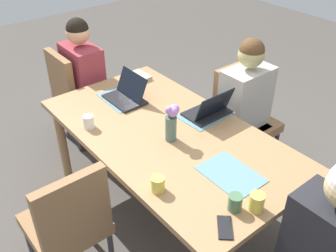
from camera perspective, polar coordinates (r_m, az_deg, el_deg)
ground_plane at (r=3.06m, az=0.00°, el=-12.10°), size 10.00×10.00×0.00m
dining_table at (r=2.63m, az=0.00°, el=-2.25°), size 1.86×1.01×0.73m
chair_head_right_left_near at (r=3.63m, az=-13.62°, el=4.87°), size 0.44×0.44×0.90m
person_head_right_left_near at (r=3.59m, az=-12.18°, el=5.28°), size 0.40×0.36×1.19m
chair_near_left_mid at (r=3.28m, az=10.82°, el=1.92°), size 0.44×0.44×0.90m
person_near_left_mid at (r=3.18m, az=11.15°, el=1.42°), size 0.36×0.40×1.19m
chair_far_right_near at (r=2.37m, az=-14.58°, el=-13.55°), size 0.44×0.44×0.90m
flower_vase at (r=2.44m, az=0.53°, el=0.79°), size 0.10×0.10×0.26m
placemat_head_right_left_near at (r=2.99m, az=-6.86°, el=4.09°), size 0.37×0.27×0.00m
placemat_near_left_mid at (r=2.79m, az=5.48°, el=1.72°), size 0.28×0.37×0.00m
placemat_head_left_left_far at (r=2.28m, az=9.31°, el=-7.10°), size 0.36×0.26×0.00m
laptop_near_left_mid at (r=2.76m, az=6.10°, el=2.34°), size 0.22×0.32×0.21m
laptop_head_right_left_near at (r=2.95m, az=-6.16°, el=4.62°), size 0.32×0.22×0.20m
coffee_mug_near_left at (r=2.07m, az=13.08°, el=-10.98°), size 0.08×0.08×0.10m
coffee_mug_near_right at (r=2.12m, az=-1.52°, el=-8.63°), size 0.08×0.08×0.09m
coffee_mug_centre_left at (r=2.67m, az=-11.74°, el=0.63°), size 0.08×0.08×0.09m
coffee_mug_centre_right at (r=2.05m, az=9.95°, el=-11.16°), size 0.08×0.08×0.09m
book_red_cover at (r=3.28m, az=-4.38°, el=7.37°), size 0.20×0.15×0.03m
phone_black at (r=1.98m, az=8.47°, el=-14.71°), size 0.16×0.15×0.01m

